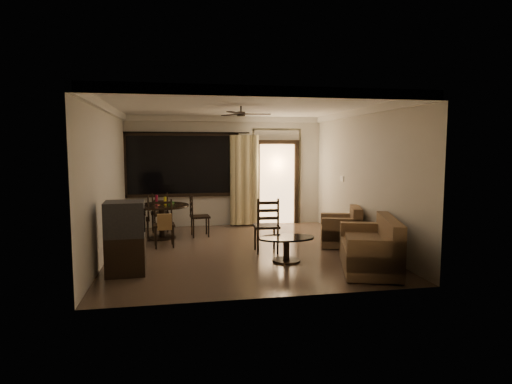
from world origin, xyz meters
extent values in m
plane|color=#7F6651|center=(0.00, 0.00, 0.00)|extent=(5.50, 5.50, 0.00)
plane|color=beige|center=(0.00, 2.75, 1.40)|extent=(5.00, 0.00, 5.00)
plane|color=beige|center=(0.00, -2.75, 1.40)|extent=(5.00, 0.00, 5.00)
plane|color=beige|center=(-2.50, 0.00, 1.40)|extent=(0.00, 5.50, 5.50)
plane|color=beige|center=(2.50, 0.00, 1.40)|extent=(0.00, 5.50, 5.50)
plane|color=white|center=(0.00, 0.00, 2.80)|extent=(5.50, 5.50, 0.00)
cube|color=black|center=(-1.10, 2.72, 1.57)|extent=(2.70, 0.04, 1.45)
cylinder|color=black|center=(-1.00, 2.63, 2.38)|extent=(3.20, 0.03, 0.03)
cube|color=#FFC684|center=(1.35, 2.71, 1.05)|extent=(0.91, 0.03, 2.08)
cube|color=white|center=(2.48, 1.05, 1.30)|extent=(0.02, 0.18, 0.12)
cylinder|color=black|center=(0.00, 0.00, 2.74)|extent=(0.03, 0.03, 0.12)
cylinder|color=black|center=(0.00, 0.00, 2.65)|extent=(0.16, 0.16, 0.08)
cylinder|color=black|center=(-1.58, 1.38, 0.73)|extent=(1.20, 1.20, 0.04)
cylinder|color=black|center=(-1.58, 1.38, 0.37)|extent=(0.12, 0.12, 0.70)
cylinder|color=black|center=(-1.58, 1.38, 0.01)|extent=(0.60, 0.60, 0.03)
cylinder|color=maroon|center=(-1.69, 1.42, 0.86)|extent=(0.06, 0.06, 0.22)
cylinder|color=gold|center=(-1.50, 1.33, 0.84)|extent=(0.06, 0.06, 0.18)
cube|color=#247422|center=(-1.37, 1.52, 0.77)|extent=(0.14, 0.10, 0.05)
cube|color=black|center=(-2.05, 1.30, 0.45)|extent=(0.46, 0.46, 0.04)
cube|color=black|center=(-0.73, 1.45, 0.45)|extent=(0.46, 0.46, 0.04)
cube|color=black|center=(-1.51, 0.53, 0.45)|extent=(0.46, 0.46, 0.04)
cube|color=#A17845|center=(-1.49, 0.30, 0.55)|extent=(0.29, 0.10, 0.32)
cube|color=black|center=(-1.65, 2.17, 0.45)|extent=(0.46, 0.46, 0.04)
cube|color=black|center=(-2.05, -1.26, 0.31)|extent=(0.63, 0.58, 0.62)
cube|color=black|center=(-2.05, -1.26, 0.89)|extent=(0.63, 0.58, 0.55)
cube|color=black|center=(-1.74, -1.25, 0.89)|extent=(0.04, 0.44, 0.37)
cube|color=#482F21|center=(1.87, -1.75, 0.22)|extent=(1.28, 1.77, 0.40)
cube|color=#482F21|center=(2.17, -1.85, 0.55)|extent=(0.67, 1.57, 0.64)
cube|color=#482F21|center=(1.65, -2.42, 0.42)|extent=(0.86, 0.43, 0.50)
cube|color=#482F21|center=(2.08, -1.08, 0.42)|extent=(0.86, 0.43, 0.50)
cube|color=#482F21|center=(1.82, -1.74, 0.45)|extent=(0.99, 1.50, 0.12)
cube|color=#482F21|center=(2.05, -0.03, 0.20)|extent=(0.99, 0.99, 0.37)
cube|color=#482F21|center=(2.34, -0.12, 0.51)|extent=(0.41, 0.81, 0.60)
cube|color=#482F21|center=(1.96, -0.33, 0.39)|extent=(0.80, 0.39, 0.46)
cube|color=#482F21|center=(2.14, 0.27, 0.39)|extent=(0.80, 0.39, 0.46)
cube|color=#482F21|center=(2.01, -0.02, 0.42)|extent=(0.71, 0.74, 0.11)
ellipsoid|color=#141457|center=(2.01, -0.02, 0.52)|extent=(0.33, 0.28, 0.10)
ellipsoid|color=black|center=(0.66, -1.00, 0.42)|extent=(1.00, 0.60, 0.03)
cylinder|color=black|center=(0.66, -1.00, 0.21)|extent=(0.11, 0.11, 0.40)
cylinder|color=black|center=(0.66, -1.00, 0.02)|extent=(0.49, 0.49, 0.03)
cube|color=black|center=(0.45, -0.25, 0.50)|extent=(0.49, 0.49, 0.04)
camera|label=1|loc=(-1.20, -8.19, 2.02)|focal=30.00mm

